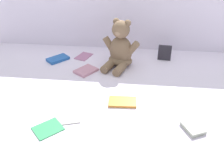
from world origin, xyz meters
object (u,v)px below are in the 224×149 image
Objects in this scene: book_case_0 at (58,59)px; book_case_4 at (165,53)px; book_case_6 at (84,56)px; book_case_1 at (193,128)px; book_case_7 at (122,102)px; book_case_2 at (67,118)px; teddy_bear at (120,49)px; book_case_3 at (86,71)px; book_case_5 at (48,128)px.

book_case_4 is (0.71, 0.08, 0.04)m from book_case_0.
book_case_0 reaches higher than book_case_6.
book_case_1 is (0.78, -0.60, -0.00)m from book_case_0.
book_case_7 is at bearing 179.56° from book_case_0.
book_case_2 is at bearing 115.01° from book_case_6.
book_case_3 is (-0.20, -0.11, -0.11)m from teddy_bear.
book_case_4 is (0.49, 0.22, 0.04)m from book_case_3.
teddy_bear is 2.94× the size of book_case_4.
book_case_5 is at bearing -60.89° from book_case_3.
book_case_4 is (0.49, 0.67, 0.05)m from book_case_2.
book_case_2 is 1.13× the size of book_case_4.
teddy_bear is 0.68m from book_case_1.
teddy_bear is 0.43m from book_case_0.
book_case_5 is (0.16, -0.66, -0.00)m from book_case_0.
book_case_0 is 0.68m from book_case_5.
book_case_3 reaches higher than book_case_6.
book_case_7 is (0.25, -0.30, -0.00)m from book_case_3.
book_case_2 is at bearing -89.63° from teddy_bear.
book_case_5 is at bearing -92.75° from teddy_bear.
book_case_0 is at bearing 43.74° from book_case_7.
book_case_7 is at bearing 140.61° from book_case_6.
book_case_4 reaches higher than book_case_6.
book_case_1 is at bearing -37.60° from teddy_bear.
book_case_7 is at bearing -75.81° from book_case_2.
book_case_3 reaches higher than book_case_2.
book_case_7 is (0.24, 0.15, 0.00)m from book_case_2.
book_case_6 is (-0.55, -0.01, -0.05)m from book_case_4.
book_case_0 is 0.99m from book_case_1.
book_case_1 reaches higher than book_case_6.
teddy_bear is 0.70m from book_case_5.
teddy_bear is 2.18× the size of book_case_7.
book_case_5 is (-0.26, -0.64, -0.11)m from teddy_bear.
teddy_bear is 2.44× the size of book_case_6.
book_case_3 is 0.53m from book_case_5.
book_case_1 reaches higher than book_case_5.
book_case_7 is (-0.24, -0.52, -0.05)m from book_case_4.
book_case_3 is (0.22, -0.14, -0.00)m from book_case_0.
book_case_5 is (-0.06, -0.53, -0.00)m from book_case_3.
book_case_4 reaches higher than book_case_7.
book_case_2 is at bearing -26.50° from book_case_1.
book_case_3 is at bearing 36.39° from book_case_7.
book_case_5 is at bearing -120.51° from book_case_4.
book_case_7 is at bearing 82.40° from book_case_5.
book_case_7 is (0.05, -0.41, -0.11)m from teddy_bear.
book_case_1 is 0.68× the size of book_case_7.
book_case_1 reaches higher than book_case_7.
teddy_bear is at bearing -141.00° from book_case_0.
book_case_2 is (-0.20, -0.56, -0.11)m from teddy_bear.
book_case_2 is at bearing 118.60° from book_case_7.
book_case_4 is at bearing -159.04° from book_case_6.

